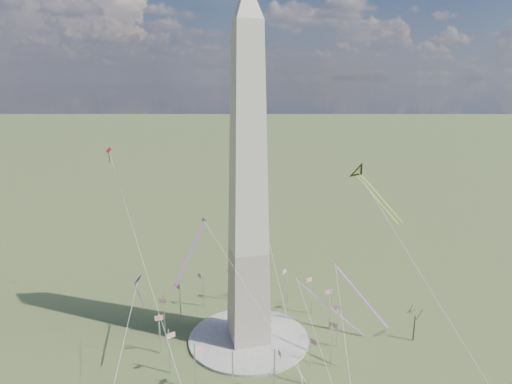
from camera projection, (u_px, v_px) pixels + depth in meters
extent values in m
plane|color=#3F562B|center=(249.00, 340.00, 137.17)|extent=(2000.00, 2000.00, 0.00)
cylinder|color=#BDB4AD|center=(249.00, 339.00, 137.07)|extent=(36.00, 36.00, 0.80)
cylinder|color=silver|center=(329.00, 309.00, 142.07)|extent=(0.36, 0.36, 13.00)
cube|color=red|center=(328.00, 292.00, 142.00)|extent=(2.40, 0.08, 1.50)
cylinder|color=silver|center=(312.00, 296.00, 150.90)|extent=(0.36, 0.36, 13.00)
cube|color=red|center=(309.00, 280.00, 150.62)|extent=(2.25, 0.99, 1.50)
cylinder|color=silver|center=(287.00, 287.00, 157.41)|extent=(0.36, 0.36, 13.00)
cube|color=red|center=(284.00, 272.00, 156.75)|extent=(1.75, 1.75, 1.50)
cylinder|color=silver|center=(260.00, 283.00, 160.59)|extent=(0.36, 0.36, 13.00)
cube|color=red|center=(256.00, 268.00, 159.47)|extent=(0.99, 2.25, 1.50)
cylinder|color=silver|center=(231.00, 283.00, 159.97)|extent=(0.36, 0.36, 13.00)
cube|color=red|center=(227.00, 270.00, 158.36)|extent=(0.08, 2.40, 1.50)
cylinder|color=silver|center=(203.00, 289.00, 155.64)|extent=(0.36, 0.36, 13.00)
cube|color=red|center=(200.00, 276.00, 153.58)|extent=(0.99, 2.25, 1.50)
cylinder|color=silver|center=(180.00, 300.00, 148.25)|extent=(0.36, 0.36, 13.00)
cube|color=red|center=(177.00, 286.00, 145.87)|extent=(1.75, 1.75, 1.50)
cylinder|color=silver|center=(164.00, 315.00, 138.94)|extent=(0.36, 0.36, 13.00)
cube|color=red|center=(162.00, 301.00, 136.40)|extent=(2.25, 0.99, 1.50)
cylinder|color=silver|center=(160.00, 332.00, 129.12)|extent=(0.36, 0.36, 13.00)
cube|color=red|center=(159.00, 318.00, 126.61)|extent=(2.40, 0.08, 1.50)
cylinder|color=silver|center=(170.00, 351.00, 120.28)|extent=(0.36, 0.36, 13.00)
cube|color=red|center=(171.00, 335.00, 117.99)|extent=(2.25, 0.99, 1.50)
cylinder|color=silver|center=(195.00, 367.00, 113.78)|extent=(0.36, 0.36, 13.00)
cube|color=red|center=(199.00, 350.00, 111.86)|extent=(1.75, 1.75, 1.50)
cylinder|color=silver|center=(233.00, 375.00, 110.59)|extent=(0.36, 0.36, 13.00)
cube|color=red|center=(238.00, 356.00, 109.14)|extent=(0.99, 2.25, 1.50)
cylinder|color=silver|center=(274.00, 373.00, 111.21)|extent=(0.36, 0.36, 13.00)
cube|color=red|center=(280.00, 353.00, 110.25)|extent=(0.08, 2.40, 1.50)
cylinder|color=silver|center=(310.00, 362.00, 115.55)|extent=(0.36, 0.36, 13.00)
cube|color=red|center=(314.00, 342.00, 115.03)|extent=(0.99, 2.25, 1.50)
cylinder|color=silver|center=(331.00, 345.00, 122.93)|extent=(0.36, 0.36, 13.00)
cube|color=red|center=(334.00, 325.00, 122.74)|extent=(1.75, 1.75, 1.50)
cylinder|color=silver|center=(337.00, 326.00, 132.25)|extent=(0.36, 0.36, 13.00)
cube|color=red|center=(338.00, 308.00, 132.21)|extent=(2.25, 0.99, 1.50)
cylinder|color=#443729|center=(414.00, 328.00, 136.01)|extent=(0.39, 0.39, 8.07)
cube|color=#ECAB0C|center=(382.00, 198.00, 135.52)|extent=(6.33, 15.13, 11.29)
cube|color=#ECAB0C|center=(377.00, 199.00, 134.33)|extent=(6.33, 15.13, 11.29)
cube|color=navy|center=(138.00, 280.00, 122.38)|extent=(2.30, 3.38, 2.57)
cube|color=#F33F26|center=(139.00, 294.00, 123.41)|extent=(2.31, 2.65, 8.88)
cube|color=#F33F26|center=(361.00, 296.00, 122.49)|extent=(8.03, 16.45, 11.18)
cube|color=#F33F26|center=(189.00, 256.00, 117.94)|extent=(10.42, 15.84, 11.54)
cube|color=#F33F26|center=(330.00, 308.00, 141.79)|extent=(16.69, 14.29, 13.39)
cube|color=red|center=(109.00, 150.00, 147.07)|extent=(2.00, 1.74, 1.88)
cube|color=red|center=(109.00, 157.00, 147.57)|extent=(0.37, 1.62, 4.31)
cube|color=silver|center=(235.00, 99.00, 160.73)|extent=(1.47, 1.86, 1.77)
cube|color=silver|center=(235.00, 104.00, 161.20)|extent=(0.51, 1.54, 4.05)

